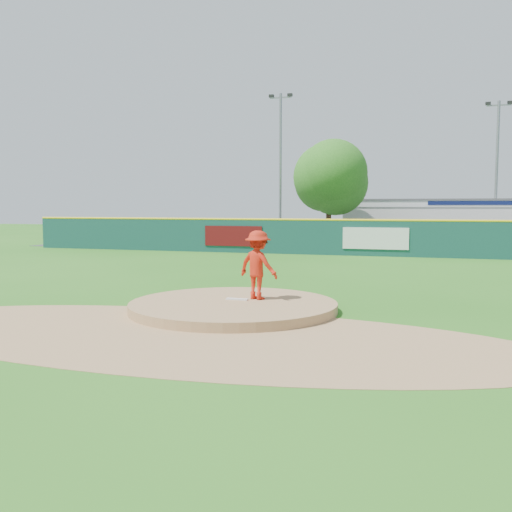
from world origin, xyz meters
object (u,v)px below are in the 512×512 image
(van, at_px, (404,239))
(deciduous_tree, at_px, (329,180))
(playground_slide, at_px, (148,234))
(pitcher, at_px, (258,265))
(light_pole_right, at_px, (497,166))
(light_pole_left, at_px, (280,162))
(pool_building_grp, at_px, (449,221))

(van, height_order, deciduous_tree, deciduous_tree)
(playground_slide, bearing_deg, van, 1.78)
(pitcher, relative_size, van, 0.36)
(playground_slide, height_order, light_pole_right, light_pole_right)
(pitcher, relative_size, playground_slide, 0.61)
(light_pole_left, bearing_deg, pool_building_grp, 22.60)
(van, xyz_separation_m, light_pole_right, (5.77, 6.95, 4.79))
(pool_building_grp, bearing_deg, deciduous_tree, -138.84)
(van, xyz_separation_m, pool_building_grp, (2.77, 9.94, 0.91))
(pitcher, xyz_separation_m, van, (2.73, 21.44, -0.43))
(pitcher, distance_m, light_pole_right, 29.96)
(pitcher, relative_size, pool_building_grp, 0.12)
(playground_slide, bearing_deg, pool_building_grp, 27.60)
(pitcher, relative_size, deciduous_tree, 0.25)
(deciduous_tree, bearing_deg, playground_slide, -163.86)
(deciduous_tree, distance_m, light_pole_left, 4.72)
(pitcher, distance_m, van, 21.62)
(van, height_order, playground_slide, playground_slide)
(pool_building_grp, xyz_separation_m, deciduous_tree, (-8.00, -6.99, 2.89))
(pitcher, relative_size, light_pole_right, 0.19)
(van, relative_size, light_pole_right, 0.53)
(deciduous_tree, height_order, light_pole_right, light_pole_right)
(pitcher, relative_size, light_pole_left, 0.17)
(pool_building_grp, distance_m, light_pole_right, 5.75)
(van, relative_size, deciduous_tree, 0.71)
(light_pole_left, bearing_deg, van, -28.21)
(pitcher, height_order, light_pole_right, light_pole_right)
(pitcher, bearing_deg, deciduous_tree, -63.06)
(pool_building_grp, relative_size, light_pole_right, 1.52)
(playground_slide, distance_m, light_pole_left, 11.04)
(pitcher, xyz_separation_m, pool_building_grp, (5.50, 31.39, 0.48))
(light_pole_left, relative_size, light_pole_right, 1.10)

